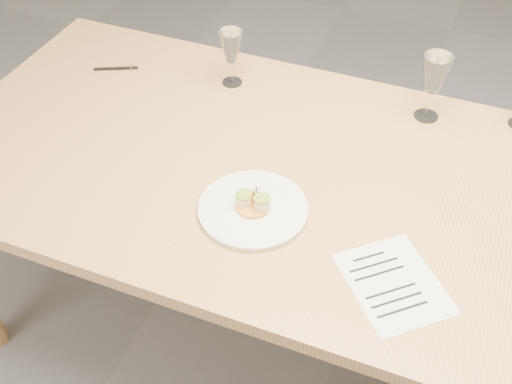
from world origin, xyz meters
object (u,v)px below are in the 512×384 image
at_px(dining_table, 360,208).
at_px(ballpoint_pen, 116,68).
at_px(recipe_sheet, 394,283).
at_px(wine_glass_0, 231,48).
at_px(wine_glass_1, 435,75).
at_px(dinner_plate, 253,208).

height_order(dining_table, ballpoint_pen, ballpoint_pen).
xyz_separation_m(dining_table, recipe_sheet, (0.14, -0.28, 0.07)).
bearing_deg(wine_glass_0, dining_table, -32.32).
distance_m(wine_glass_0, wine_glass_1, 0.60).
height_order(dining_table, dinner_plate, dinner_plate).
relative_size(dinner_plate, wine_glass_1, 1.35).
bearing_deg(wine_glass_0, recipe_sheet, -42.49).
xyz_separation_m(dining_table, wine_glass_0, (-0.51, 0.32, 0.19)).
height_order(ballpoint_pen, wine_glass_1, wine_glass_1).
relative_size(dining_table, wine_glass_0, 13.31).
bearing_deg(dining_table, recipe_sheet, -62.61).
relative_size(dining_table, wine_glass_1, 11.75).
relative_size(dining_table, dinner_plate, 8.68).
distance_m(dinner_plate, ballpoint_pen, 0.79).
bearing_deg(dinner_plate, recipe_sheet, -13.88).
bearing_deg(ballpoint_pen, wine_glass_0, -15.16).
distance_m(dining_table, recipe_sheet, 0.32).
relative_size(dinner_plate, recipe_sheet, 0.87).
xyz_separation_m(dinner_plate, ballpoint_pen, (-0.66, 0.44, -0.01)).
bearing_deg(dining_table, wine_glass_0, 147.68).
bearing_deg(wine_glass_0, dinner_plate, -61.37).
height_order(wine_glass_0, wine_glass_1, wine_glass_1).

